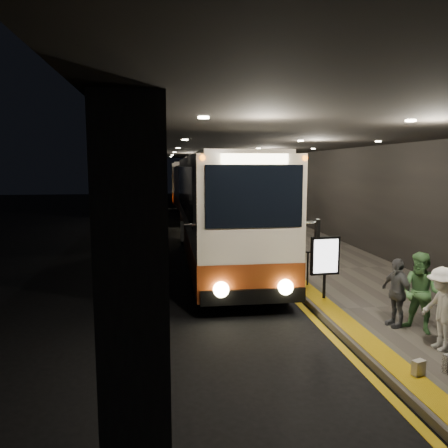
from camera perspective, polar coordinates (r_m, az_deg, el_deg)
ground at (r=13.55m, az=-2.76°, el=-7.92°), size 90.00×90.00×0.00m
lane_line_white at (r=18.37m, az=-9.77°, el=-3.86°), size 0.12×50.00×0.01m
kerb_stripe_yellow at (r=18.69m, az=3.07°, el=-3.57°), size 0.18×50.00×0.01m
sidewalk at (r=19.27m, az=10.11°, el=-3.13°), size 4.50×50.00×0.15m
tactile_strip at (r=18.76m, az=4.57°, el=-3.07°), size 0.50×50.00×0.01m
terminal_wall at (r=19.77m, az=16.55°, el=5.49°), size 0.10×50.00×6.00m
support_columns at (r=17.07m, az=-9.04°, el=2.73°), size 0.80×24.80×4.40m
canopy at (r=18.39m, az=3.64°, el=10.63°), size 9.00×50.00×0.40m
coach_main at (r=16.17m, az=-0.52°, el=1.40°), size 2.66×12.58×3.91m
coach_second at (r=31.65m, az=-3.71°, el=4.11°), size 2.97×11.40×3.54m
coach_third at (r=43.66m, az=-4.96°, el=5.25°), size 3.01×12.35×3.86m
passenger_boarding at (r=14.16m, az=8.47°, el=-3.36°), size 0.58×0.69×1.60m
passenger_waiting_green at (r=10.08m, az=24.36°, el=-8.18°), size 0.89×0.97×1.70m
passenger_waiting_white at (r=9.34m, az=26.58°, el=-9.88°), size 0.51×1.04×1.59m
passenger_waiting_grey at (r=10.27m, az=21.60°, el=-8.29°), size 0.60×0.95×1.51m
bag_plain at (r=8.31m, az=24.07°, el=-16.79°), size 0.24×0.19×0.27m
info_sign at (r=11.70m, az=13.07°, el=-4.23°), size 0.79×0.17×1.66m
stanchion_post at (r=13.00m, az=10.87°, el=-5.76°), size 0.05×0.05×1.00m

